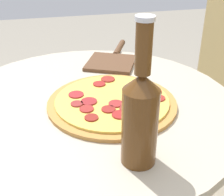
% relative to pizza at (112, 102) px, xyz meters
% --- Properties ---
extents(table, '(0.81, 0.81, 0.76)m').
position_rel_pizza_xyz_m(table, '(-0.03, -0.05, -0.18)').
color(table, '#B2A893').
rests_on(table, ground_plane).
extents(pizza, '(0.35, 0.35, 0.02)m').
position_rel_pizza_xyz_m(pizza, '(0.00, 0.00, 0.00)').
color(pizza, '#B77F3D').
rests_on(pizza, table).
extents(beer_bottle, '(0.07, 0.07, 0.29)m').
position_rel_pizza_xyz_m(beer_bottle, '(0.23, 0.00, 0.10)').
color(beer_bottle, '#563314').
rests_on(beer_bottle, table).
extents(pizza_paddle, '(0.31, 0.21, 0.02)m').
position_rel_pizza_xyz_m(pizza_paddle, '(-0.30, 0.07, -0.00)').
color(pizza_paddle, brown).
rests_on(pizza_paddle, table).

